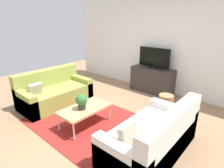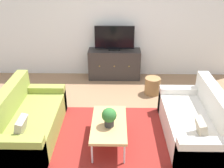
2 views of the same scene
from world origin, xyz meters
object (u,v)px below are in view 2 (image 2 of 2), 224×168
object	(u,v)px
flat_screen_tv	(114,38)
wicker_basket	(152,86)
coffee_table	(109,124)
potted_plant	(109,116)
tv_console	(114,64)
couch_right_side	(198,123)
couch_left_side	(26,122)

from	to	relation	value
flat_screen_tv	wicker_basket	world-z (taller)	flat_screen_tv
coffee_table	potted_plant	xyz separation A→B (m)	(0.01, -0.08, 0.20)
tv_console	flat_screen_tv	size ratio (longest dim) A/B	1.35
couch_right_side	wicker_basket	bearing A→B (deg)	109.90
coffee_table	wicker_basket	world-z (taller)	coffee_table
potted_plant	wicker_basket	distance (m)	2.04
potted_plant	tv_console	xyz separation A→B (m)	(0.06, 2.62, -0.21)
couch_left_side	flat_screen_tv	xyz separation A→B (m)	(1.46, 2.39, 0.73)
couch_right_side	tv_console	xyz separation A→B (m)	(-1.41, 2.37, 0.08)
coffee_table	flat_screen_tv	xyz separation A→B (m)	(0.06, 2.56, 0.65)
tv_console	flat_screen_tv	world-z (taller)	flat_screen_tv
couch_left_side	tv_console	bearing A→B (deg)	58.33
potted_plant	wicker_basket	xyz separation A→B (m)	(0.91, 1.79, -0.38)
potted_plant	flat_screen_tv	bearing A→B (deg)	88.78
coffee_table	couch_right_side	bearing A→B (deg)	6.62
potted_plant	coffee_table	bearing A→B (deg)	93.92
potted_plant	tv_console	world-z (taller)	tv_console
flat_screen_tv	couch_left_side	bearing A→B (deg)	-121.45
couch_left_side	wicker_basket	distance (m)	2.78
potted_plant	wicker_basket	world-z (taller)	potted_plant
couch_right_side	flat_screen_tv	xyz separation A→B (m)	(-1.41, 2.39, 0.73)
tv_console	flat_screen_tv	xyz separation A→B (m)	(-0.00, 0.02, 0.65)
flat_screen_tv	couch_right_side	bearing A→B (deg)	-59.51
couch_left_side	wicker_basket	size ratio (longest dim) A/B	4.57
potted_plant	tv_console	size ratio (longest dim) A/B	0.25
couch_left_side	flat_screen_tv	world-z (taller)	flat_screen_tv
couch_left_side	potted_plant	world-z (taller)	couch_left_side
couch_right_side	tv_console	distance (m)	2.76
tv_console	coffee_table	bearing A→B (deg)	-91.38
couch_right_side	tv_console	bearing A→B (deg)	120.70
potted_plant	flat_screen_tv	distance (m)	2.68
couch_left_side	flat_screen_tv	distance (m)	2.90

